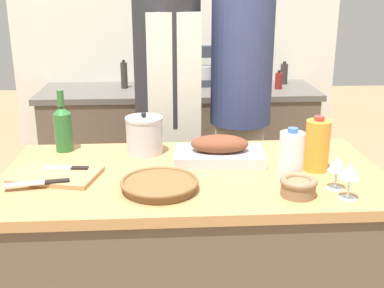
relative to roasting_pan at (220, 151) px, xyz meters
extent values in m
cube|color=brown|center=(-0.12, -0.12, -0.51)|extent=(1.48, 0.76, 0.84)
cube|color=#B27F4C|center=(-0.12, -0.12, -0.06)|extent=(1.52, 0.79, 0.04)
cube|color=brown|center=(-0.12, 1.49, -0.50)|extent=(1.91, 0.58, 0.85)
cube|color=#56514C|center=(-0.12, 1.49, -0.05)|extent=(1.97, 0.60, 0.04)
cube|color=silver|center=(-0.12, 1.84, 0.35)|extent=(2.47, 0.10, 2.55)
cube|color=#BCBCC1|center=(0.00, 0.00, -0.02)|extent=(0.39, 0.24, 0.04)
ellipsoid|color=brown|center=(0.00, 0.00, 0.03)|extent=(0.25, 0.15, 0.08)
cylinder|color=brown|center=(-0.25, -0.29, -0.03)|extent=(0.26, 0.26, 0.03)
torus|color=brown|center=(-0.25, -0.29, -0.01)|extent=(0.29, 0.29, 0.02)
cube|color=#AD7F51|center=(-0.66, -0.14, -0.04)|extent=(0.36, 0.29, 0.02)
cylinder|color=#B7B7BC|center=(-0.32, 0.13, 0.03)|extent=(0.16, 0.16, 0.15)
cylinder|color=#B7B7BC|center=(-0.32, 0.13, 0.12)|extent=(0.17, 0.17, 0.01)
sphere|color=black|center=(-0.32, 0.13, 0.13)|extent=(0.02, 0.02, 0.02)
cylinder|color=#846647|center=(0.24, -0.37, -0.02)|extent=(0.12, 0.12, 0.06)
torus|color=#846647|center=(0.24, -0.37, 0.01)|extent=(0.13, 0.13, 0.03)
cylinder|color=orange|center=(0.38, -0.13, 0.06)|extent=(0.10, 0.10, 0.21)
cylinder|color=red|center=(0.38, -0.13, 0.17)|extent=(0.04, 0.04, 0.02)
cylinder|color=white|center=(0.24, -0.24, 0.05)|extent=(0.09, 0.09, 0.20)
cylinder|color=#3360B2|center=(0.24, -0.24, 0.16)|extent=(0.04, 0.04, 0.02)
cylinder|color=#28662D|center=(-0.68, 0.18, 0.04)|extent=(0.08, 0.08, 0.17)
cone|color=#28662D|center=(-0.68, 0.18, 0.15)|extent=(0.08, 0.08, 0.03)
cylinder|color=#28662D|center=(-0.68, 0.18, 0.20)|extent=(0.03, 0.03, 0.07)
cylinder|color=silver|center=(0.40, -0.41, -0.04)|extent=(0.06, 0.06, 0.00)
cylinder|color=silver|center=(0.40, -0.41, 0.00)|extent=(0.01, 0.01, 0.07)
cone|color=silver|center=(0.40, -0.41, 0.06)|extent=(0.07, 0.07, 0.05)
cylinder|color=silver|center=(0.39, -0.32, -0.04)|extent=(0.06, 0.06, 0.00)
cylinder|color=silver|center=(0.39, -0.32, -0.01)|extent=(0.01, 0.01, 0.07)
cone|color=silver|center=(0.39, -0.32, 0.05)|extent=(0.07, 0.07, 0.05)
cube|color=#B7B7BC|center=(-0.75, -0.26, -0.02)|extent=(0.15, 0.06, 0.01)
cube|color=black|center=(-0.63, -0.24, -0.02)|extent=(0.09, 0.04, 0.01)
cube|color=#B7B7BC|center=(-0.66, -0.09, -0.02)|extent=(0.11, 0.04, 0.01)
cube|color=black|center=(-0.57, -0.10, -0.02)|extent=(0.07, 0.03, 0.01)
cube|color=#333842|center=(0.10, 1.59, -0.01)|extent=(0.18, 0.14, 0.05)
cylinder|color=#B7B7BC|center=(0.07, 1.59, 0.06)|extent=(0.13, 0.13, 0.09)
cube|color=#333842|center=(0.16, 1.59, 0.10)|extent=(0.05, 0.08, 0.16)
cube|color=#333842|center=(0.10, 1.59, 0.22)|extent=(0.17, 0.08, 0.08)
cylinder|color=#332D28|center=(-0.51, 1.54, 0.06)|extent=(0.05, 0.05, 0.19)
cylinder|color=black|center=(-0.51, 1.54, 0.16)|extent=(0.02, 0.02, 0.02)
cylinder|color=maroon|center=(0.60, 1.44, 0.02)|extent=(0.05, 0.05, 0.12)
cylinder|color=black|center=(0.60, 1.44, 0.09)|extent=(0.02, 0.02, 0.02)
cylinder|color=#332D28|center=(0.68, 1.62, 0.04)|extent=(0.05, 0.05, 0.15)
cylinder|color=black|center=(0.68, 1.62, 0.13)|extent=(0.02, 0.02, 0.02)
cube|color=beige|center=(-0.21, 0.75, -0.50)|extent=(0.33, 0.26, 0.86)
cylinder|color=#28282D|center=(-0.21, 0.75, 0.29)|extent=(0.37, 0.37, 0.72)
cube|color=silver|center=(-0.17, 0.57, 0.09)|extent=(0.28, 0.07, 0.91)
cube|color=beige|center=(0.21, 0.76, -0.51)|extent=(0.31, 0.24, 0.84)
cylinder|color=navy|center=(0.21, 0.76, 0.26)|extent=(0.35, 0.35, 0.70)
camera|label=1|loc=(-0.24, -1.92, 0.67)|focal=45.00mm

